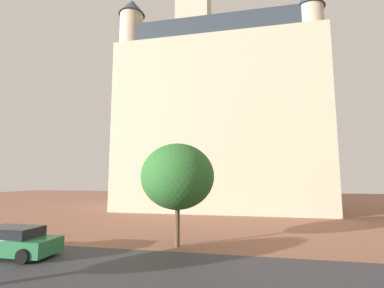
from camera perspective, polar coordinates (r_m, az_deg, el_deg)
ground_plane at (r=11.63m, az=-1.76°, el=-25.83°), size 120.00×120.00×0.00m
street_asphalt_strip at (r=10.64m, az=-3.28°, el=-27.62°), size 120.00×8.47×0.00m
landmark_building at (r=34.78m, az=5.34°, el=5.69°), size 23.63×12.85×35.46m
car_green at (r=16.34m, az=-33.51°, el=-16.76°), size 4.38×1.95×1.38m
tree_curb_far at (r=15.39m, az=-3.04°, el=-6.79°), size 4.10×4.10×5.66m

